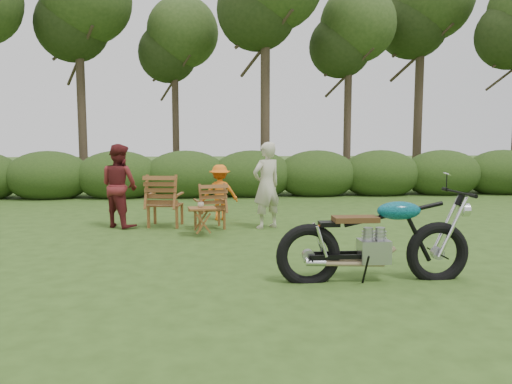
{
  "coord_description": "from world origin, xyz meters",
  "views": [
    {
      "loc": [
        -1.23,
        -6.06,
        1.8
      ],
      "look_at": [
        -0.51,
        1.97,
        0.9
      ],
      "focal_mm": 35.0,
      "sensor_mm": 36.0,
      "label": 1
    }
  ],
  "objects": [
    {
      "name": "ground",
      "position": [
        0.0,
        0.0,
        0.0
      ],
      "size": [
        80.0,
        80.0,
        0.0
      ],
      "primitive_type": "plane",
      "color": "#2E4818",
      "rests_on": "ground"
    },
    {
      "name": "tree_line",
      "position": [
        0.5,
        9.74,
        3.81
      ],
      "size": [
        22.52,
        11.62,
        8.14
      ],
      "color": "#34261C",
      "rests_on": "ground"
    },
    {
      "name": "motorcycle",
      "position": [
        0.78,
        -0.11,
        0.0
      ],
      "size": [
        2.32,
        0.9,
        1.32
      ],
      "primitive_type": null,
      "rotation": [
        0.0,
        0.0,
        -0.01
      ],
      "color": "#0C91A8",
      "rests_on": "ground"
    },
    {
      "name": "lawn_chair_right",
      "position": [
        -1.28,
        3.66,
        0.0
      ],
      "size": [
        0.74,
        0.74,
        0.89
      ],
      "primitive_type": null,
      "rotation": [
        0.0,
        0.0,
        3.38
      ],
      "color": "brown",
      "rests_on": "ground"
    },
    {
      "name": "lawn_chair_left",
      "position": [
        -2.16,
        3.98,
        0.0
      ],
      "size": [
        0.82,
        0.82,
        1.04
      ],
      "primitive_type": null,
      "rotation": [
        0.0,
        0.0,
        2.99
      ],
      "color": "#5A2A16",
      "rests_on": "ground"
    },
    {
      "name": "side_table",
      "position": [
        -1.41,
        2.94,
        0.26
      ],
      "size": [
        0.56,
        0.5,
        0.52
      ],
      "primitive_type": null,
      "rotation": [
        0.0,
        0.0,
        0.16
      ],
      "color": "brown",
      "rests_on": "ground"
    },
    {
      "name": "cup",
      "position": [
        -1.43,
        2.98,
        0.56
      ],
      "size": [
        0.13,
        0.13,
        0.09
      ],
      "primitive_type": "imported",
      "rotation": [
        0.0,
        0.0,
        0.18
      ],
      "color": "beige",
      "rests_on": "side_table"
    },
    {
      "name": "adult_a",
      "position": [
        -0.16,
        3.59,
        0.0
      ],
      "size": [
        0.74,
        0.66,
        1.7
      ],
      "primitive_type": "imported",
      "rotation": [
        0.0,
        0.0,
        3.66
      ],
      "color": "beige",
      "rests_on": "ground"
    },
    {
      "name": "adult_b",
      "position": [
        -3.06,
        3.98,
        0.0
      ],
      "size": [
        1.02,
        0.99,
        1.66
      ],
      "primitive_type": "imported",
      "rotation": [
        0.0,
        0.0,
        2.48
      ],
      "color": "maroon",
      "rests_on": "ground"
    },
    {
      "name": "child",
      "position": [
        -1.06,
        4.65,
        0.0
      ],
      "size": [
        0.79,
        0.48,
        1.2
      ],
      "primitive_type": "imported",
      "rotation": [
        0.0,
        0.0,
        3.19
      ],
      "color": "orange",
      "rests_on": "ground"
    }
  ]
}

